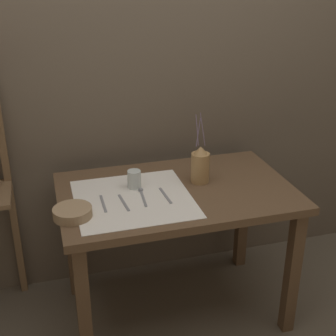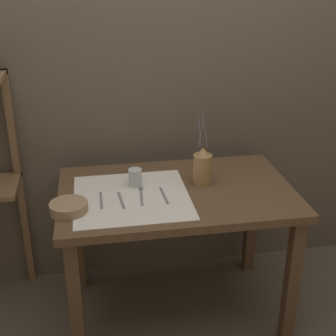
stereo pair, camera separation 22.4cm
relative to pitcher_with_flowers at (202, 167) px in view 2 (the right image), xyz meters
name	(u,v)px [view 2 (the right image)]	position (x,y,z in m)	size (l,w,h in m)	color
ground_plane	(176,309)	(-0.14, -0.05, -0.83)	(12.00, 12.00, 0.00)	brown
stone_wall_back	(161,76)	(-0.14, 0.42, 0.37)	(7.00, 0.06, 2.40)	brown
wooden_table	(176,209)	(-0.14, -0.05, -0.20)	(1.15, 0.72, 0.74)	brown
linen_cloth	(132,197)	(-0.37, -0.09, -0.09)	(0.55, 0.54, 0.00)	white
pitcher_with_flowers	(202,167)	(0.00, 0.00, 0.00)	(0.09, 0.09, 0.37)	#A87F4C
wooden_bowl	(69,207)	(-0.66, -0.19, -0.07)	(0.17, 0.17, 0.05)	#9E7F5B
glass_tumbler_near	(135,178)	(-0.34, 0.02, -0.04)	(0.07, 0.07, 0.09)	silver
fork_outer	(101,200)	(-0.51, -0.11, -0.08)	(0.01, 0.17, 0.00)	gray
knife_center	(121,200)	(-0.42, -0.13, -0.08)	(0.03, 0.17, 0.00)	gray
spoon_inner	(141,192)	(-0.32, -0.06, -0.08)	(0.03, 0.18, 0.02)	gray
fork_inner	(164,195)	(-0.21, -0.11, -0.08)	(0.02, 0.17, 0.00)	gray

